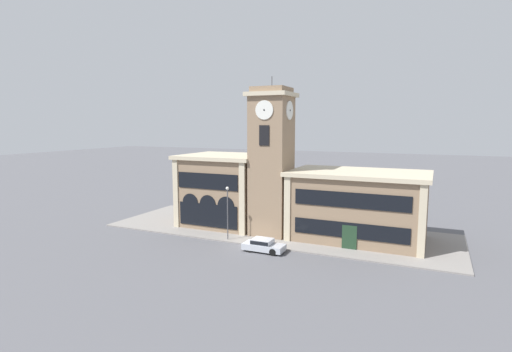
{
  "coord_description": "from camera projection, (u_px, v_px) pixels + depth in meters",
  "views": [
    {
      "loc": [
        17.21,
        -37.16,
        12.8
      ],
      "look_at": [
        -1.0,
        2.87,
        7.12
      ],
      "focal_mm": 28.0,
      "sensor_mm": 36.0,
      "label": 1
    }
  ],
  "objects": [
    {
      "name": "parked_car_near",
      "position": [
        263.0,
        245.0,
        40.4
      ],
      "size": [
        4.25,
        1.87,
        1.3
      ],
      "rotation": [
        0.0,
        0.0,
        -0.0
      ],
      "color": "#B2B7C1",
      "rests_on": "ground_plane"
    },
    {
      "name": "clock_tower",
      "position": [
        271.0,
        162.0,
        45.62
      ],
      "size": [
        4.87,
        4.87,
        18.14
      ],
      "color": "#897056",
      "rests_on": "ground_plane"
    },
    {
      "name": "sidewalk_kerb",
      "position": [
        277.0,
        230.0,
        48.34
      ],
      "size": [
        41.26,
        13.52,
        0.15
      ],
      "color": "gray",
      "rests_on": "ground_plane"
    },
    {
      "name": "town_hall_left_wing",
      "position": [
        225.0,
        189.0,
        51.12
      ],
      "size": [
        10.52,
        9.35,
        9.0
      ],
      "color": "#897056",
      "rests_on": "ground_plane"
    },
    {
      "name": "street_lamp",
      "position": [
        227.0,
        205.0,
        43.78
      ],
      "size": [
        0.36,
        0.36,
        5.91
      ],
      "color": "#4C4C51",
      "rests_on": "sidewalk_kerb"
    },
    {
      "name": "ground_plane",
      "position": [
        253.0,
        246.0,
        42.25
      ],
      "size": [
        300.0,
        300.0,
        0.0
      ],
      "primitive_type": "plane",
      "color": "#56565B"
    },
    {
      "name": "town_hall_right_wing",
      "position": [
        358.0,
        205.0,
        44.32
      ],
      "size": [
        14.94,
        9.35,
        7.69
      ],
      "color": "#897056",
      "rests_on": "ground_plane"
    }
  ]
}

